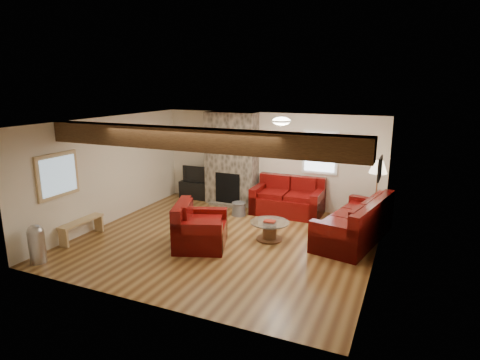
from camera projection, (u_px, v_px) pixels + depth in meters
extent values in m
plane|color=#583417|center=(225.00, 240.00, 8.50)|extent=(8.00, 8.00, 0.00)
plane|color=white|center=(224.00, 122.00, 7.91)|extent=(8.00, 8.00, 0.00)
plane|color=beige|center=(270.00, 160.00, 10.65)|extent=(8.00, 0.00, 8.00)
plane|color=beige|center=(141.00, 225.00, 5.76)|extent=(8.00, 0.00, 8.00)
plane|color=beige|center=(109.00, 170.00, 9.38)|extent=(0.00, 7.50, 7.50)
plane|color=beige|center=(378.00, 200.00, 7.03)|extent=(0.00, 7.50, 7.50)
cube|color=black|center=(192.00, 139.00, 6.84)|extent=(6.00, 0.36, 0.38)
cube|color=#36322A|center=(232.00, 159.00, 10.82)|extent=(1.40, 0.50, 2.50)
cube|color=black|center=(228.00, 190.00, 10.79)|extent=(0.70, 0.06, 0.90)
cube|color=#36322A|center=(227.00, 205.00, 10.84)|extent=(1.00, 0.25, 0.08)
cylinder|color=#482717|center=(269.00, 239.00, 8.51)|extent=(0.55, 0.55, 0.04)
cylinder|color=#482717|center=(269.00, 232.00, 8.47)|extent=(0.29, 0.29, 0.37)
cylinder|color=silver|center=(270.00, 222.00, 8.42)|extent=(0.83, 0.83, 0.02)
cube|color=maroon|center=(270.00, 221.00, 8.41)|extent=(0.23, 0.17, 0.03)
cube|color=black|center=(197.00, 190.00, 11.52)|extent=(0.99, 0.40, 0.50)
imported|color=black|center=(197.00, 174.00, 11.40)|extent=(0.81, 0.11, 0.46)
cylinder|color=#A77C45|center=(373.00, 226.00, 9.29)|extent=(0.28, 0.28, 0.03)
cylinder|color=#A77C45|center=(376.00, 198.00, 9.13)|extent=(0.03, 0.03, 1.39)
cone|color=beige|center=(378.00, 167.00, 8.96)|extent=(0.40, 0.40, 0.28)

